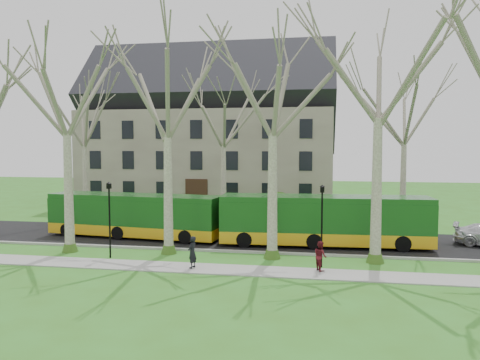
{
  "coord_description": "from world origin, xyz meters",
  "views": [
    {
      "loc": [
        5.93,
        -25.87,
        6.49
      ],
      "look_at": [
        0.9,
        3.0,
        4.29
      ],
      "focal_mm": 35.0,
      "sensor_mm": 36.0,
      "label": 1
    }
  ],
  "objects_px": {
    "bus_follow": "(324,220)",
    "pedestrian_a": "(192,252)",
    "pedestrian_b": "(320,256)",
    "bus_lead": "(135,215)"
  },
  "relations": [
    {
      "from": "bus_follow",
      "to": "pedestrian_a",
      "type": "height_order",
      "value": "bus_follow"
    },
    {
      "from": "bus_lead",
      "to": "bus_follow",
      "type": "distance_m",
      "value": 13.06
    },
    {
      "from": "pedestrian_b",
      "to": "bus_follow",
      "type": "bearing_deg",
      "value": -28.4
    },
    {
      "from": "bus_lead",
      "to": "pedestrian_a",
      "type": "xyz_separation_m",
      "value": [
        6.22,
        -7.31,
        -0.71
      ]
    },
    {
      "from": "bus_lead",
      "to": "pedestrian_a",
      "type": "bearing_deg",
      "value": -43.05
    },
    {
      "from": "bus_follow",
      "to": "pedestrian_b",
      "type": "bearing_deg",
      "value": -94.72
    },
    {
      "from": "bus_lead",
      "to": "pedestrian_a",
      "type": "relative_size",
      "value": 7.4
    },
    {
      "from": "bus_lead",
      "to": "pedestrian_a",
      "type": "height_order",
      "value": "bus_lead"
    },
    {
      "from": "pedestrian_b",
      "to": "bus_lead",
      "type": "bearing_deg",
      "value": 36.21
    },
    {
      "from": "bus_follow",
      "to": "pedestrian_a",
      "type": "bearing_deg",
      "value": -137.97
    }
  ]
}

